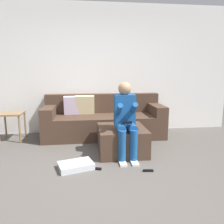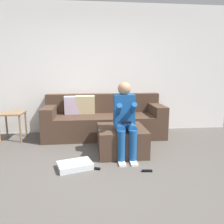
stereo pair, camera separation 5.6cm
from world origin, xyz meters
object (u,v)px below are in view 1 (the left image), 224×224
(remote_near_ottoman, at_px, (148,171))
(storage_bin, at_px, (76,166))
(couch_sectional, at_px, (103,120))
(remote_by_storage_bin, at_px, (95,168))
(person_seated, at_px, (125,117))
(side_table, at_px, (12,118))
(ottoman, at_px, (122,140))

(remote_near_ottoman, bearing_deg, storage_bin, 173.07)
(couch_sectional, relative_size, remote_by_storage_bin, 13.07)
(couch_sectional, height_order, storage_bin, couch_sectional)
(person_seated, xyz_separation_m, side_table, (-2.05, 1.09, -0.20))
(ottoman, relative_size, storage_bin, 1.76)
(side_table, relative_size, remote_by_storage_bin, 2.96)
(remote_near_ottoman, bearing_deg, ottoman, 112.74)
(couch_sectional, bearing_deg, remote_by_storage_bin, -98.91)
(person_seated, height_order, side_table, person_seated)
(storage_bin, bearing_deg, remote_near_ottoman, -12.32)
(side_table, distance_m, remote_near_ottoman, 2.84)
(person_seated, bearing_deg, remote_near_ottoman, -69.11)
(side_table, bearing_deg, ottoman, -23.74)
(ottoman, distance_m, storage_bin, 0.94)
(ottoman, bearing_deg, remote_by_storage_bin, -128.15)
(person_seated, xyz_separation_m, remote_near_ottoman, (0.22, -0.57, -0.64))
(storage_bin, height_order, remote_by_storage_bin, storage_bin)
(remote_near_ottoman, bearing_deg, remote_by_storage_bin, 173.07)
(ottoman, bearing_deg, person_seated, -83.64)
(couch_sectional, xyz_separation_m, ottoman, (0.23, -0.98, -0.11))
(person_seated, relative_size, remote_by_storage_bin, 6.36)
(couch_sectional, height_order, person_seated, person_seated)
(couch_sectional, distance_m, remote_by_storage_bin, 1.64)
(couch_sectional, height_order, remote_near_ottoman, couch_sectional)
(storage_bin, bearing_deg, side_table, 131.56)
(side_table, xyz_separation_m, remote_near_ottoman, (2.27, -1.66, -0.44))
(ottoman, xyz_separation_m, remote_near_ottoman, (0.24, -0.77, -0.20))
(remote_near_ottoman, bearing_deg, couch_sectional, 110.52)
(ottoman, distance_m, person_seated, 0.48)
(remote_near_ottoman, bearing_deg, side_table, 149.18)
(person_seated, height_order, storage_bin, person_seated)
(person_seated, distance_m, side_table, 2.33)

